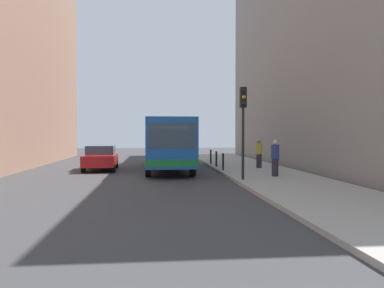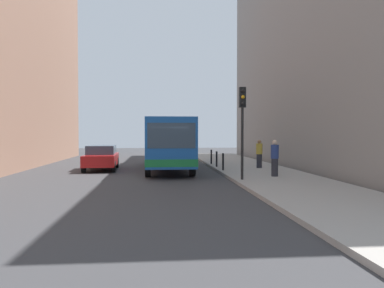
{
  "view_description": "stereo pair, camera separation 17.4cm",
  "coord_description": "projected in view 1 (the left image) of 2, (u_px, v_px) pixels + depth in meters",
  "views": [
    {
      "loc": [
        -0.39,
        -19.27,
        2.19
      ],
      "look_at": [
        1.74,
        2.28,
        1.61
      ],
      "focal_mm": 36.12,
      "sensor_mm": 36.0,
      "label": 1
    },
    {
      "loc": [
        -0.22,
        -19.29,
        2.19
      ],
      "look_at": [
        1.74,
        2.28,
        1.61
      ],
      "focal_mm": 36.12,
      "sensor_mm": 36.0,
      "label": 2
    }
  ],
  "objects": [
    {
      "name": "ground_plane",
      "position": [
        162.0,
        177.0,
        19.27
      ],
      "size": [
        80.0,
        80.0,
        0.0
      ],
      "primitive_type": "plane",
      "color": "#38383A"
    },
    {
      "name": "bollard_mid",
      "position": [
        216.0,
        159.0,
        23.83
      ],
      "size": [
        0.11,
        0.11,
        0.95
      ],
      "primitive_type": "cylinder",
      "color": "black",
      "rests_on": "sidewalk"
    },
    {
      "name": "car_beside_bus",
      "position": [
        101.0,
        157.0,
        23.15
      ],
      "size": [
        2.0,
        4.47,
        1.48
      ],
      "rotation": [
        0.0,
        0.0,
        3.18
      ],
      "color": "maroon",
      "rests_on": "ground"
    },
    {
      "name": "pedestrian_near_signal",
      "position": [
        275.0,
        158.0,
        18.46
      ],
      "size": [
        0.38,
        0.38,
        1.74
      ],
      "rotation": [
        0.0,
        0.0,
        4.26
      ],
      "color": "#26262D",
      "rests_on": "sidewalk"
    },
    {
      "name": "bollard_far",
      "position": [
        211.0,
        157.0,
        26.16
      ],
      "size": [
        0.11,
        0.11,
        0.95
      ],
      "primitive_type": "cylinder",
      "color": "black",
      "rests_on": "sidewalk"
    },
    {
      "name": "pedestrian_mid_sidewalk",
      "position": [
        259.0,
        154.0,
        23.0
      ],
      "size": [
        0.38,
        0.38,
        1.68
      ],
      "rotation": [
        0.0,
        0.0,
        6.11
      ],
      "color": "#26262D",
      "rests_on": "sidewalk"
    },
    {
      "name": "bus",
      "position": [
        167.0,
        141.0,
        23.63
      ],
      "size": [
        2.64,
        11.05,
        3.0
      ],
      "rotation": [
        0.0,
        0.0,
        3.15
      ],
      "color": "#19519E",
      "rests_on": "ground"
    },
    {
      "name": "traffic_light",
      "position": [
        243.0,
        115.0,
        17.09
      ],
      "size": [
        0.28,
        0.33,
        4.1
      ],
      "color": "black",
      "rests_on": "sidewalk"
    },
    {
      "name": "sidewalk",
      "position": [
        267.0,
        175.0,
        19.8
      ],
      "size": [
        4.4,
        40.0,
        0.15
      ],
      "primitive_type": "cube",
      "color": "#9E9991",
      "rests_on": "ground"
    },
    {
      "name": "building_right",
      "position": [
        344.0,
        40.0,
        24.16
      ],
      "size": [
        7.0,
        32.0,
        16.1
      ],
      "primitive_type": "cube",
      "color": "gray",
      "rests_on": "ground"
    },
    {
      "name": "bollard_near",
      "position": [
        223.0,
        162.0,
        21.51
      ],
      "size": [
        0.11,
        0.11,
        0.95
      ],
      "primitive_type": "cylinder",
      "color": "black",
      "rests_on": "sidewalk"
    }
  ]
}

